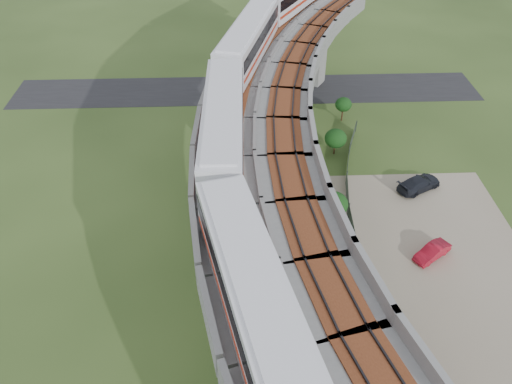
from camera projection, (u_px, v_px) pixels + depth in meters
ground at (255, 257)px, 41.79m from camera, size 160.00×160.00×0.00m
dirt_lot at (428, 270)px, 40.64m from camera, size 18.00×26.00×0.04m
asphalt_road at (247, 90)px, 65.10m from camera, size 60.00×8.00×0.03m
viaduct at (308, 169)px, 36.22m from camera, size 19.58×73.98×11.40m
metro_train at (262, 81)px, 40.05m from camera, size 14.55×60.80×3.64m
fence at (372, 248)px, 41.61m from camera, size 3.87×38.73×1.50m
tree_0 at (343, 104)px, 57.79m from camera, size 1.91×1.91×2.95m
tree_1 at (336, 138)px, 52.50m from camera, size 2.35×2.35×2.95m
tree_2 at (333, 204)px, 43.94m from camera, size 2.60×2.60×3.18m
tree_3 at (354, 283)px, 36.41m from camera, size 3.13×3.13×3.82m
car_white at (424, 375)px, 32.69m from camera, size 3.35×3.80×1.24m
car_red at (432, 252)px, 41.43m from camera, size 3.65×3.03×1.18m
car_dark at (419, 183)px, 48.49m from camera, size 5.04×3.91×1.36m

